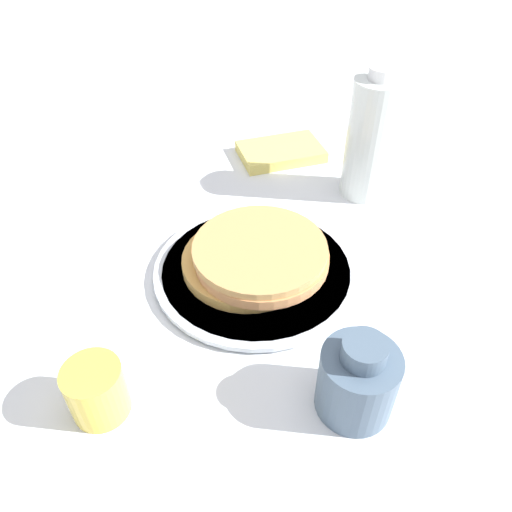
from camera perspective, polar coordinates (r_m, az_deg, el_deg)
The scene contains 7 objects.
ground_plane at distance 0.69m, azimuth -1.03°, elevation -3.19°, with size 4.00×4.00×0.00m, color white.
plate at distance 0.70m, azimuth 0.00°, elevation -1.59°, with size 0.28×0.28×0.01m.
pancake_stack at distance 0.68m, azimuth 0.12°, elevation -0.05°, with size 0.20×0.19×0.04m.
juice_glass at distance 0.57m, azimuth -17.76°, elevation -14.43°, with size 0.06×0.06×0.07m.
cream_jug at distance 0.55m, azimuth 11.53°, elevation -13.70°, with size 0.08×0.08×0.10m.
water_bottle_near at distance 0.83m, azimuth 13.02°, elevation 12.94°, with size 0.08×0.08×0.21m.
napkin at distance 0.96m, azimuth 2.86°, elevation 11.82°, with size 0.18×0.14×0.02m.
Camera 1 is at (0.03, -0.49, 0.49)m, focal length 35.00 mm.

